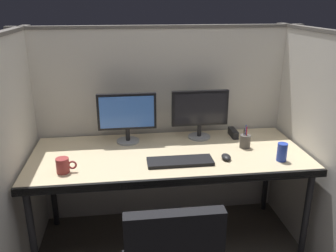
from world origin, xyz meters
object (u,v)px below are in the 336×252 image
Objects in this scene: coffee_mug at (63,165)px; soda_can at (282,152)px; monitor_left at (127,115)px; pen_cup at (245,141)px; desk at (169,160)px; keyboard_main at (180,161)px; computer_mouse at (226,157)px; monitor_right at (200,111)px; red_stapler at (233,133)px.

soda_can is at bearing -0.34° from coffee_mug.
monitor_left reaches higher than pen_cup.
desk is at bearing 163.63° from soda_can.
pen_cup is (0.56, 0.03, 0.10)m from desk.
keyboard_main is (0.05, -0.16, 0.06)m from desk.
soda_can is (0.72, -0.21, 0.11)m from desk.
computer_mouse is (0.37, -0.15, 0.07)m from desk.
soda_can is at bearing -55.80° from pen_cup.
computer_mouse is (0.09, -0.41, -0.20)m from monitor_right.
computer_mouse is (0.64, -0.40, -0.20)m from monitor_left.
pen_cup is at bearing 21.15° from keyboard_main.
keyboard_main is 4.48× the size of computer_mouse.
desk is 0.72m from coffee_mug.
monitor_right is at bearing 178.91° from red_stapler.
coffee_mug is (-0.95, -0.47, -0.17)m from monitor_right.
monitor_right is 1.00× the size of keyboard_main.
coffee_mug is 1.03× the size of soda_can.
computer_mouse is 1.05m from coffee_mug.
computer_mouse is (0.31, 0.02, 0.01)m from keyboard_main.
computer_mouse reaches higher than keyboard_main.
coffee_mug reaches higher than desk.
pen_cup reaches higher than computer_mouse.
soda_can is at bearing -4.28° from keyboard_main.
computer_mouse is 0.37m from soda_can.
monitor_right is 0.68m from soda_can.
red_stapler is at bearing 25.89° from desk.
coffee_mug is 1.41m from soda_can.
monitor_right reaches higher than pen_cup.
keyboard_main is 2.54× the size of pen_cup.
computer_mouse is 0.76× the size of coffee_mug.
pen_cup reaches higher than red_stapler.
pen_cup is at bearing 3.44° from desk.
monitor_left is 2.54× the size of pen_cup.
monitor_left is 0.88m from pen_cup.
soda_can reaches higher than coffee_mug.
red_stapler is 1.31m from coffee_mug.
desk is 0.76m from soda_can.
pen_cup is at bearing -86.13° from red_stapler.
pen_cup is at bearing -39.32° from monitor_right.
monitor_right is (0.27, 0.27, 0.27)m from desk.
pen_cup is 0.30m from soda_can.
desk is 0.18m from keyboard_main.
soda_can is at bearing -16.37° from desk.
red_stapler is (0.18, 0.41, 0.01)m from computer_mouse.
red_stapler is (0.27, -0.01, -0.19)m from monitor_right.
monitor_left is 1.00× the size of keyboard_main.
monitor_right is 0.52m from keyboard_main.
monitor_right is at bearing 62.90° from keyboard_main.
computer_mouse reaches higher than desk.
keyboard_main is at bearing -177.08° from computer_mouse.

